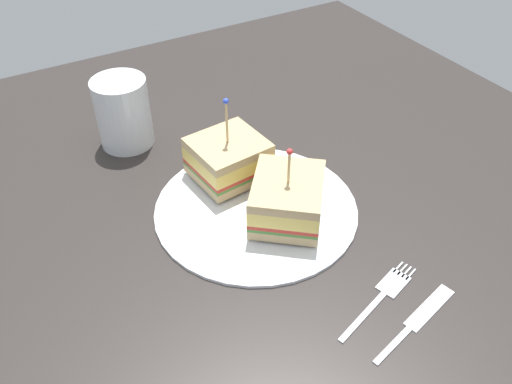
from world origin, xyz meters
TOP-DOWN VIEW (x-y plane):
  - ground_plane at (0.00, 0.00)cm, footprint 98.95×98.95cm
  - plate at (0.00, 0.00)cm, footprint 24.14×24.14cm
  - sandwich_half_front at (-3.27, -2.20)cm, footprint 12.18×11.95cm
  - sandwich_half_back at (6.82, 0.22)cm, footprint 8.80×9.22cm
  - drink_glass at (21.28, 8.25)cm, footprint 7.29×7.29cm
  - fork at (-17.46, -4.97)cm, footprint 4.91×12.40cm
  - knife at (-21.61, -5.58)cm, footprint 3.96×12.37cm

SIDE VIEW (x-z plane):
  - ground_plane at x=0.00cm, z-range -2.00..0.00cm
  - fork at x=-17.46cm, z-range 0.00..0.35cm
  - knife at x=-21.61cm, z-range 0.00..0.35cm
  - plate at x=0.00cm, z-range 0.00..0.81cm
  - sandwich_half_front at x=-3.27cm, z-range -1.40..7.98cm
  - sandwich_half_back at x=6.82cm, z-range -2.17..8.80cm
  - drink_glass at x=21.28cm, z-range -0.37..9.16cm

